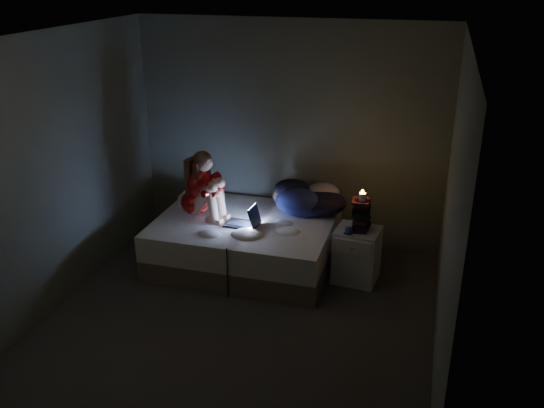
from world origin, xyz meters
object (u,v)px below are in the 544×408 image
at_px(candle, 362,196).
at_px(phone, 351,232).
at_px(woman, 194,183).
at_px(nightstand, 357,255).
at_px(bed, 245,242).
at_px(laptop, 241,215).

distance_m(candle, phone, 0.40).
xyz_separation_m(woman, nightstand, (1.82, -0.02, -0.62)).
relative_size(bed, phone, 13.65).
distance_m(laptop, nightstand, 1.29).
bearing_deg(woman, bed, 13.72).
height_order(laptop, phone, laptop).
relative_size(laptop, candle, 4.39).
distance_m(woman, candle, 1.84).
bearing_deg(candle, phone, -127.19).
bearing_deg(nightstand, laptop, -169.26).
bearing_deg(candle, laptop, -175.44).
bearing_deg(laptop, bed, 98.42).
bearing_deg(candle, bed, 178.83).
distance_m(nightstand, candle, 0.67).
bearing_deg(woman, nightstand, 11.85).
height_order(woman, nightstand, woman).
bearing_deg(phone, woman, -175.06).
relative_size(bed, nightstand, 3.24).
relative_size(woman, phone, 5.51).
bearing_deg(candle, nightstand, -166.93).
xyz_separation_m(bed, woman, (-0.57, -0.01, 0.65)).
height_order(woman, candle, woman).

